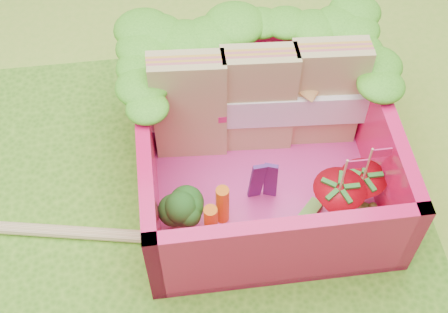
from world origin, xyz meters
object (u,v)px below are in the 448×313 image
(broccoli, at_px, (182,211))
(strawberry_left, at_px, (336,202))
(bento_box, at_px, (264,150))
(sandwich_stack, at_px, (258,101))
(strawberry_right, at_px, (360,190))

(broccoli, bearing_deg, strawberry_left, -2.11)
(bento_box, xyz_separation_m, sandwich_stack, (0.00, 0.25, 0.11))
(strawberry_right, bearing_deg, strawberry_left, -154.59)
(sandwich_stack, xyz_separation_m, strawberry_right, (0.47, -0.50, -0.21))
(bento_box, xyz_separation_m, broccoli, (-0.46, -0.29, -0.05))
(sandwich_stack, bearing_deg, strawberry_left, -60.13)
(sandwich_stack, bearing_deg, bento_box, -91.03)
(broccoli, relative_size, strawberry_left, 0.67)
(strawberry_right, bearing_deg, sandwich_stack, 133.35)
(broccoli, bearing_deg, bento_box, 32.14)
(strawberry_left, bearing_deg, broccoli, 177.89)
(sandwich_stack, distance_m, strawberry_left, 0.68)
(strawberry_left, relative_size, strawberry_right, 1.05)
(bento_box, bearing_deg, sandwich_stack, 88.97)
(strawberry_left, bearing_deg, sandwich_stack, 119.87)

